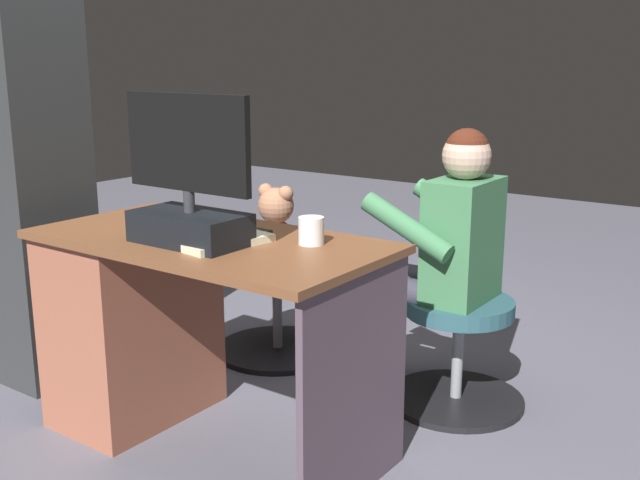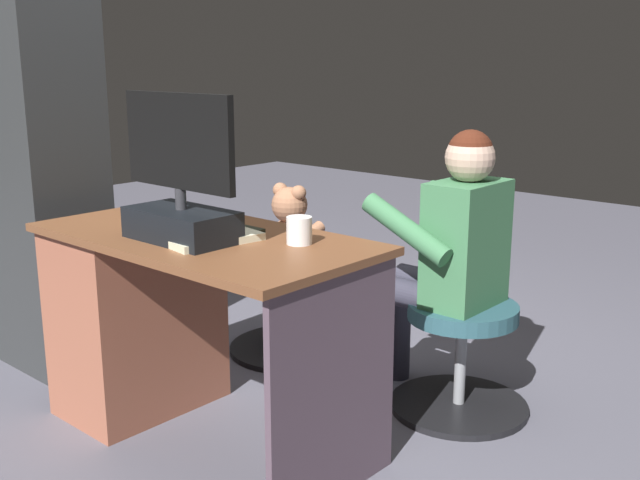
{
  "view_description": "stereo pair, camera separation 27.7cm",
  "coord_description": "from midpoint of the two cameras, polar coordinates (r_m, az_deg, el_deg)",
  "views": [
    {
      "loc": [
        -1.71,
        2.14,
        1.32
      ],
      "look_at": [
        -0.14,
        -0.04,
        0.67
      ],
      "focal_mm": 42.31,
      "sensor_mm": 36.0,
      "label": 1
    },
    {
      "loc": [
        -1.93,
        1.97,
        1.32
      ],
      "look_at": [
        -0.14,
        -0.04,
        0.67
      ],
      "focal_mm": 42.31,
      "sensor_mm": 36.0,
      "label": 2
    }
  ],
  "objects": [
    {
      "name": "office_chair_teddy",
      "position": [
        3.45,
        -5.56,
        -4.89
      ],
      "size": [
        0.56,
        0.56,
        0.42
      ],
      "color": "black",
      "rests_on": "ground_plane"
    },
    {
      "name": "ground_plane",
      "position": [
        3.05,
        -5.34,
        -12.14
      ],
      "size": [
        10.0,
        10.0,
        0.0
      ],
      "primitive_type": "plane",
      "color": "slate"
    },
    {
      "name": "visitor_chair",
      "position": [
        2.96,
        7.76,
        -7.95
      ],
      "size": [
        0.53,
        0.53,
        0.42
      ],
      "color": "black",
      "rests_on": "ground_plane"
    },
    {
      "name": "tv_remote",
      "position": [
        2.71,
        -15.53,
        1.05
      ],
      "size": [
        0.08,
        0.16,
        0.02
      ],
      "primitive_type": "cube",
      "rotation": [
        0.0,
        0.0,
        -0.25
      ],
      "color": "black",
      "rests_on": "desk"
    },
    {
      "name": "keyboard",
      "position": [
        2.61,
        -11.2,
        0.82
      ],
      "size": [
        0.42,
        0.14,
        0.02
      ],
      "primitive_type": "cube",
      "color": "black",
      "rests_on": "desk"
    },
    {
      "name": "equipment_rack",
      "position": [
        3.35,
        -23.56,
        3.33
      ],
      "size": [
        0.44,
        0.36,
        1.58
      ],
      "primitive_type": "cube",
      "color": "#2E3031",
      "rests_on": "ground_plane"
    },
    {
      "name": "cup",
      "position": [
        2.38,
        -4.0,
        0.67
      ],
      "size": [
        0.08,
        0.08,
        0.09
      ],
      "primitive_type": "cylinder",
      "color": "white",
      "rests_on": "desk"
    },
    {
      "name": "computer_mouse",
      "position": [
        2.85,
        -15.67,
        1.82
      ],
      "size": [
        0.06,
        0.1,
        0.04
      ],
      "primitive_type": "ellipsoid",
      "color": "#252423",
      "rests_on": "desk"
    },
    {
      "name": "desk",
      "position": [
        2.85,
        -15.47,
        -5.74
      ],
      "size": [
        1.21,
        0.62,
        0.74
      ],
      "color": "brown",
      "rests_on": "ground_plane"
    },
    {
      "name": "teddy_bear",
      "position": [
        3.36,
        -5.57,
        0.95
      ],
      "size": [
        0.24,
        0.25,
        0.36
      ],
      "color": "#A26B4D",
      "rests_on": "office_chair_teddy"
    },
    {
      "name": "monitor",
      "position": [
        2.43,
        -13.11,
        3.02
      ],
      "size": [
        0.5,
        0.21,
        0.47
      ],
      "color": "black",
      "rests_on": "desk"
    },
    {
      "name": "person",
      "position": [
        2.88,
        6.57,
        -0.42
      ],
      "size": [
        0.5,
        0.47,
        1.07
      ],
      "color": "#3E784D",
      "rests_on": "ground_plane"
    },
    {
      "name": "notebook_binder",
      "position": [
        2.44,
        -11.0,
        -0.03
      ],
      "size": [
        0.26,
        0.33,
        0.02
      ],
      "primitive_type": "cube",
      "rotation": [
        0.0,
        0.0,
        -0.15
      ],
      "color": "beige",
      "rests_on": "desk"
    }
  ]
}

